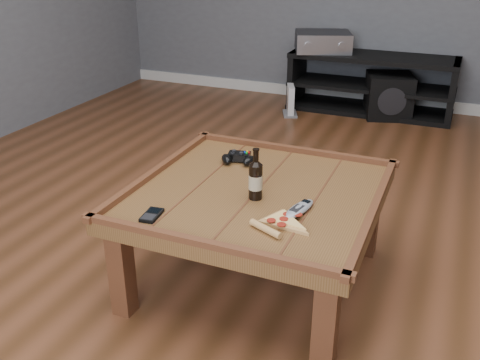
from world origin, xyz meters
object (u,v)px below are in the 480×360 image
at_px(media_console, 371,84).
at_px(smartphone, 152,215).
at_px(subwoofer, 388,96).
at_px(game_console, 290,102).
at_px(coffee_table, 257,203).
at_px(remote_control, 299,209).
at_px(game_controller, 238,158).
at_px(beer_bottle, 256,179).
at_px(av_receiver, 323,41).
at_px(pizza_slice, 281,222).

relative_size(media_console, smartphone, 12.17).
bearing_deg(subwoofer, game_console, -177.50).
xyz_separation_m(coffee_table, smartphone, (-0.29, -0.37, 0.07)).
relative_size(smartphone, remote_control, 0.57).
bearing_deg(game_controller, coffee_table, -64.57).
distance_m(beer_bottle, av_receiver, 2.85).
xyz_separation_m(media_console, pizza_slice, (0.19, -2.99, 0.21)).
bearing_deg(media_console, coffee_table, -90.00).
relative_size(coffee_table, beer_bottle, 4.76).
bearing_deg(coffee_table, remote_control, -28.65).
bearing_deg(coffee_table, smartphone, -128.03).
bearing_deg(remote_control, pizza_slice, -92.06).
bearing_deg(av_receiver, game_controller, -104.43).
xyz_separation_m(beer_bottle, smartphone, (-0.31, -0.30, -0.08)).
distance_m(remote_control, subwoofer, 2.81).
bearing_deg(game_controller, beer_bottle, -68.88).
bearing_deg(beer_bottle, game_console, 104.34).
distance_m(smartphone, subwoofer, 3.09).
distance_m(coffee_table, game_controller, 0.32).
bearing_deg(pizza_slice, beer_bottle, 159.61).
relative_size(game_controller, smartphone, 1.56).
height_order(coffee_table, beer_bottle, beer_bottle).
relative_size(coffee_table, av_receiver, 1.80).
relative_size(media_console, pizza_slice, 4.67).
bearing_deg(pizza_slice, subwoofer, 114.79).
xyz_separation_m(remote_control, game_console, (-0.83, 2.51, -0.35)).
distance_m(coffee_table, smartphone, 0.47).
bearing_deg(smartphone, pizza_slice, 8.89).
bearing_deg(game_controller, media_console, 73.36).
height_order(remote_control, game_console, remote_control).
relative_size(coffee_table, pizza_slice, 3.44).
height_order(subwoofer, game_console, subwoofer).
bearing_deg(game_console, beer_bottle, -97.85).
xyz_separation_m(pizza_slice, smartphone, (-0.48, -0.13, -0.00)).
height_order(pizza_slice, subwoofer, pizza_slice).
height_order(media_console, pizza_slice, media_console).
bearing_deg(coffee_table, av_receiver, 99.27).
height_order(beer_bottle, remote_control, beer_bottle).
bearing_deg(smartphone, subwoofer, 74.71).
relative_size(beer_bottle, smartphone, 1.88).
bearing_deg(coffee_table, game_controller, 127.73).
height_order(remote_control, subwoofer, remote_control).
xyz_separation_m(beer_bottle, subwoofer, (0.15, 2.74, -0.35)).
bearing_deg(beer_bottle, game_controller, 123.42).
height_order(game_controller, game_console, game_controller).
bearing_deg(game_console, subwoofer, -2.28).
bearing_deg(pizza_slice, coffee_table, 152.57).
height_order(media_console, av_receiver, av_receiver).
relative_size(pizza_slice, smartphone, 2.61).
bearing_deg(game_controller, av_receiver, 83.59).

